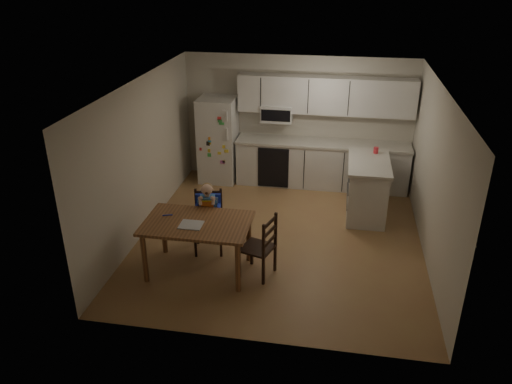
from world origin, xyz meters
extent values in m
cube|color=#9C6C46|center=(0.00, 0.00, -0.01)|extent=(4.50, 5.00, 0.01)
cube|color=beige|center=(0.00, 2.50, 1.25)|extent=(4.50, 0.02, 2.50)
cube|color=beige|center=(-2.25, 0.00, 1.25)|extent=(0.02, 5.00, 2.50)
cube|color=beige|center=(2.25, 0.00, 1.25)|extent=(0.02, 5.00, 2.50)
cube|color=white|center=(0.00, 0.00, 2.50)|extent=(4.50, 5.00, 0.01)
cube|color=silver|center=(-1.55, 2.15, 0.85)|extent=(0.72, 0.70, 1.70)
cube|color=silver|center=(0.53, 2.20, 0.43)|extent=(3.34, 0.60, 0.86)
cube|color=beige|center=(0.53, 2.19, 0.89)|extent=(3.37, 0.62, 0.05)
cube|color=black|center=(-0.39, 1.89, 0.43)|extent=(0.60, 0.02, 0.80)
cube|color=silver|center=(0.53, 2.33, 1.80)|extent=(3.34, 0.34, 0.70)
cube|color=silver|center=(-0.39, 2.30, 1.42)|extent=(0.60, 0.38, 0.33)
cube|color=silver|center=(1.38, 1.10, 0.47)|extent=(0.64, 1.29, 0.94)
cube|color=beige|center=(1.38, 1.10, 0.97)|extent=(0.71, 1.35, 0.05)
cylinder|color=red|center=(1.50, 1.51, 1.05)|extent=(0.09, 0.09, 0.11)
cube|color=brown|center=(-1.04, -1.16, 0.78)|extent=(1.49, 0.96, 0.04)
cylinder|color=brown|center=(-1.70, -1.56, 0.38)|extent=(0.07, 0.07, 0.76)
cylinder|color=brown|center=(-1.70, -0.77, 0.38)|extent=(0.07, 0.07, 0.76)
cylinder|color=brown|center=(-0.38, -1.56, 0.38)|extent=(0.07, 0.07, 0.76)
cylinder|color=brown|center=(-0.38, -0.77, 0.38)|extent=(0.07, 0.07, 0.76)
cube|color=silver|center=(-1.09, -1.27, 0.81)|extent=(0.31, 0.27, 0.01)
cylinder|color=#283BBF|center=(-1.52, -1.06, 0.81)|extent=(0.12, 0.06, 0.02)
cube|color=black|center=(-1.04, -0.59, 0.44)|extent=(0.50, 0.50, 0.03)
cube|color=black|center=(-1.19, -0.82, 0.21)|extent=(0.04, 0.04, 0.42)
cube|color=black|center=(-1.26, -0.44, 0.21)|extent=(0.04, 0.04, 0.42)
cube|color=black|center=(-0.81, -0.74, 0.21)|extent=(0.04, 0.04, 0.42)
cube|color=black|center=(-0.89, -0.37, 0.21)|extent=(0.04, 0.04, 0.42)
cube|color=black|center=(-1.08, -0.40, 0.71)|extent=(0.42, 0.12, 0.51)
cube|color=#283BBF|center=(-1.04, -0.59, 0.51)|extent=(0.44, 0.41, 0.10)
cube|color=#283BBF|center=(-1.07, -0.45, 0.73)|extent=(0.39, 0.13, 0.34)
cube|color=#548DC3|center=(-1.03, -0.61, 0.56)|extent=(0.34, 0.31, 0.02)
cube|color=#2B58A5|center=(-1.04, -0.58, 0.79)|extent=(0.25, 0.18, 0.26)
cube|color=#DC4C11|center=(-1.03, -0.65, 0.78)|extent=(0.19, 0.05, 0.20)
sphere|color=beige|center=(-1.04, -0.59, 1.04)|extent=(0.20, 0.20, 0.17)
ellipsoid|color=olive|center=(-1.04, -0.59, 1.06)|extent=(0.20, 0.19, 0.14)
cube|color=black|center=(-0.19, -1.11, 0.43)|extent=(0.53, 0.53, 0.03)
cube|color=black|center=(-0.31, -0.87, 0.21)|extent=(0.04, 0.04, 0.42)
cube|color=black|center=(0.05, -0.99, 0.21)|extent=(0.04, 0.04, 0.42)
cube|color=black|center=(-0.43, -1.24, 0.21)|extent=(0.04, 0.04, 0.42)
cube|color=black|center=(-0.06, -1.35, 0.21)|extent=(0.04, 0.04, 0.42)
cube|color=black|center=(-0.01, -1.17, 0.70)|extent=(0.16, 0.41, 0.50)
camera|label=1|loc=(0.83, -7.06, 4.13)|focal=35.00mm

